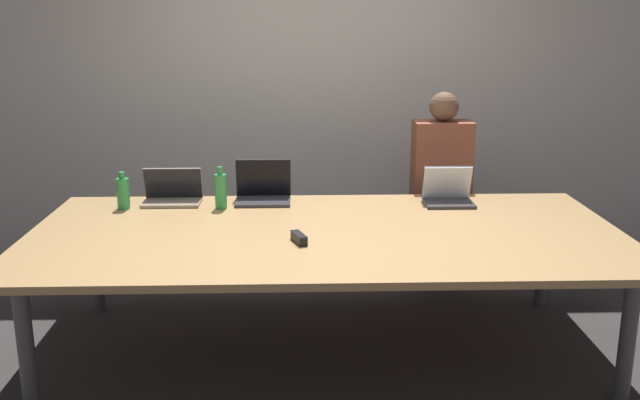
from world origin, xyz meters
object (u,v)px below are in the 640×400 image
Objects in this scene: laptop_far_left at (173,193)px; person_far_right at (440,193)px; bottle_far_left at (123,193)px; laptop_far_right at (448,193)px; bottle_far_midleft at (221,191)px; stapler at (299,238)px; laptop_far_midleft at (263,189)px.

person_far_right reaches higher than laptop_far_left.
person_far_right is (1.79, 0.42, -0.12)m from laptop_far_left.
bottle_far_left is 0.75× the size of laptop_far_right.
bottle_far_midleft reaches higher than stapler.
person_far_right reaches higher than stapler.
bottle_far_left reaches higher than stapler.
person_far_right is 8.78× the size of stapler.
bottle_far_midleft is 1.42m from laptop_far_right.
laptop_far_midleft is 0.90m from stapler.
laptop_far_left reaches higher than stapler.
bottle_far_left is (-0.60, 0.01, -0.01)m from bottle_far_midleft.
stapler is at bearing -140.83° from laptop_far_right.
bottle_far_left is at bearing 127.36° from stapler.
laptop_far_midleft is 0.87m from bottle_far_left.
laptop_far_midleft is 0.31m from bottle_far_midleft.
laptop_far_right is at bearing -4.86° from laptop_far_midleft.
laptop_far_midleft is 1.35× the size of bottle_far_midleft.
laptop_far_left is 1.18× the size of laptop_far_right.
bottle_far_midleft reaches higher than laptop_far_right.
laptop_far_right is 0.51m from person_far_right.
laptop_far_midleft is 0.26× the size of person_far_right.
laptop_far_left is at bearing 156.47° from bottle_far_midleft.
stapler is (0.23, -0.87, -0.05)m from laptop_far_midleft.
bottle_far_midleft is at bearing -1.27° from bottle_far_left.
bottle_far_midleft is at bearing -23.53° from laptop_far_left.
laptop_far_midleft is 1.53× the size of bottle_far_left.
person_far_right is at bearing 13.32° from laptop_far_left.
laptop_far_right is 0.23× the size of person_far_right.
person_far_right is at bearing 14.87° from bottle_far_left.
bottle_far_midleft is 0.35m from laptop_far_left.
stapler is at bearing -55.51° from bottle_far_midleft.
bottle_far_left is 1.29m from stapler.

